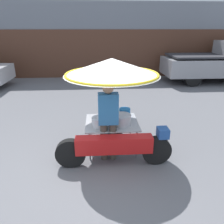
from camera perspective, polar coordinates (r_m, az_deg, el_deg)
The scene contains 5 objects.
ground_plane at distance 4.22m, azimuth -5.73°, elevation -15.56°, with size 36.00×36.00×0.00m, color slate.
shopfront_building at distance 12.73m, azimuth -4.87°, elevation 18.24°, with size 28.00×2.06×3.71m.
vendor_motorcycle_cart at distance 4.30m, azimuth 0.12°, elevation 7.77°, with size 2.23×1.89×1.97m.
vendor_person at distance 4.18m, azimuth -0.97°, elevation -1.62°, with size 0.38×0.22×1.60m.
pickup_truck at distance 11.98m, azimuth 27.08°, elevation 11.43°, with size 5.39×1.91×1.91m.
Camera 1 is at (0.18, -3.37, 2.53)m, focal length 35.00 mm.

